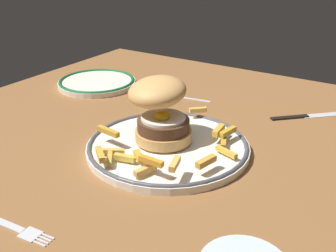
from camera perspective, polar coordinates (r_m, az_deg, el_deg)
ground_plane at (r=71.01cm, az=-3.00°, el=-5.37°), size 110.46×99.77×4.00cm
dinner_plate at (r=70.92cm, az=0.00°, el=-2.77°), size 27.89×27.89×1.60cm
burger at (r=69.96cm, az=-1.12°, el=2.43°), size 13.57×13.32×11.10cm
fries_pile at (r=66.12cm, az=-0.33°, el=-2.99°), size 27.40×23.11×2.71cm
side_plate at (r=104.13cm, az=-9.76°, el=5.97°), size 18.99×18.99×1.60cm
fork at (r=57.51cm, az=-21.02°, el=-12.62°), size 2.51×14.46×0.36cm
knife at (r=88.96cm, az=18.45°, el=1.36°), size 13.64×13.94×0.70cm
spoon at (r=95.79cm, az=0.21°, el=4.38°), size 3.63×13.41×0.90cm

